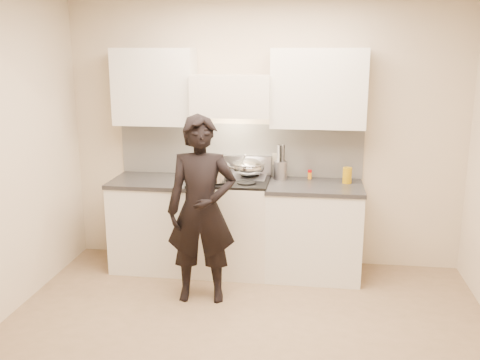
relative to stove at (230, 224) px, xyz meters
name	(u,v)px	position (x,y,z in m)	size (l,w,h in m)	color
ground_plane	(240,345)	(0.30, -1.42, -0.47)	(4.00, 4.00, 0.00)	#876C4F
room_shell	(240,129)	(0.24, -1.05, 1.12)	(4.04, 3.54, 2.70)	#C3B398
stove	(230,224)	(0.00, 0.00, 0.00)	(0.76, 0.65, 0.96)	beige
counter_right	(314,230)	(0.83, 0.00, -0.01)	(0.92, 0.67, 0.92)	silver
counter_left	(155,222)	(-0.78, 0.00, -0.01)	(0.82, 0.67, 0.92)	silver
wok	(249,167)	(0.17, 0.11, 0.57)	(0.33, 0.40, 0.27)	silver
stock_pot	(217,173)	(-0.10, -0.14, 0.57)	(0.34, 0.29, 0.16)	silver
utensil_crock	(280,169)	(0.48, 0.16, 0.55)	(0.13, 0.13, 0.35)	#A2A2AC
spice_jar	(310,174)	(0.77, 0.22, 0.49)	(0.04, 0.04, 0.09)	orange
oil_glass	(347,175)	(1.14, 0.10, 0.52)	(0.09, 0.09, 0.16)	#A67B07
person	(202,210)	(-0.14, -0.69, 0.35)	(0.61, 0.40, 1.66)	black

